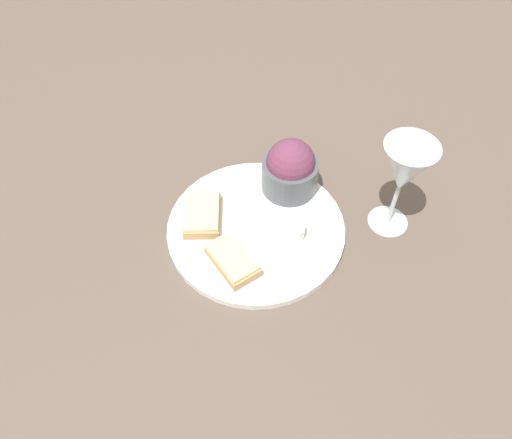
{
  "coord_description": "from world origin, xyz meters",
  "views": [
    {
      "loc": [
        -0.53,
        0.09,
        0.71
      ],
      "look_at": [
        0.0,
        0.0,
        0.03
      ],
      "focal_mm": 35.0,
      "sensor_mm": 36.0,
      "label": 1
    }
  ],
  "objects_px": {
    "sauce_ramekin": "(288,229)",
    "salad_bowl": "(290,169)",
    "wine_glass": "(404,171)",
    "cheese_toast_near": "(202,214)",
    "cheese_toast_far": "(233,260)"
  },
  "relations": [
    {
      "from": "cheese_toast_near",
      "to": "cheese_toast_far",
      "type": "relative_size",
      "value": 0.94
    },
    {
      "from": "cheese_toast_near",
      "to": "cheese_toast_far",
      "type": "bearing_deg",
      "value": -158.75
    },
    {
      "from": "cheese_toast_far",
      "to": "wine_glass",
      "type": "bearing_deg",
      "value": -79.38
    },
    {
      "from": "cheese_toast_near",
      "to": "salad_bowl",
      "type": "bearing_deg",
      "value": -72.98
    },
    {
      "from": "salad_bowl",
      "to": "wine_glass",
      "type": "xyz_separation_m",
      "value": [
        -0.1,
        -0.16,
        0.07
      ]
    },
    {
      "from": "sauce_ramekin",
      "to": "salad_bowl",
      "type": "bearing_deg",
      "value": -12.42
    },
    {
      "from": "salad_bowl",
      "to": "wine_glass",
      "type": "height_order",
      "value": "wine_glass"
    },
    {
      "from": "salad_bowl",
      "to": "wine_glass",
      "type": "distance_m",
      "value": 0.2
    },
    {
      "from": "salad_bowl",
      "to": "sauce_ramekin",
      "type": "relative_size",
      "value": 1.89
    },
    {
      "from": "salad_bowl",
      "to": "sauce_ramekin",
      "type": "height_order",
      "value": "salad_bowl"
    },
    {
      "from": "cheese_toast_near",
      "to": "wine_glass",
      "type": "bearing_deg",
      "value": -98.64
    },
    {
      "from": "sauce_ramekin",
      "to": "cheese_toast_far",
      "type": "height_order",
      "value": "sauce_ramekin"
    },
    {
      "from": "wine_glass",
      "to": "salad_bowl",
      "type": "bearing_deg",
      "value": 58.01
    },
    {
      "from": "salad_bowl",
      "to": "cheese_toast_near",
      "type": "bearing_deg",
      "value": 107.02
    },
    {
      "from": "cheese_toast_near",
      "to": "cheese_toast_far",
      "type": "xyz_separation_m",
      "value": [
        -0.1,
        -0.04,
        0.0
      ]
    }
  ]
}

